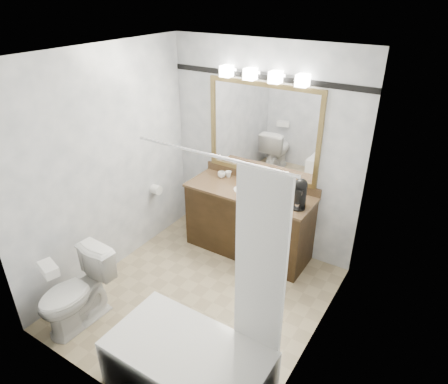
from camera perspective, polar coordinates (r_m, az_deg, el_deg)
The scene contains 15 objects.
room at distance 3.71m, azimuth -3.78°, elevation -0.41°, with size 2.42×2.62×2.52m.
vanity at distance 4.86m, azimuth 3.55°, elevation -4.05°, with size 1.53×0.58×0.97m.
mirror at distance 4.62m, azimuth 5.55°, elevation 8.68°, with size 1.40×0.04×1.10m.
vanity_light_bar at distance 4.41m, azimuth 5.59°, elevation 16.29°, with size 1.02×0.14×0.12m.
accent_stripe at distance 4.48m, azimuth 5.98°, elevation 16.00°, with size 2.40×0.01×0.06m, color black.
bathtub at distance 3.51m, azimuth -4.60°, elevation -23.05°, with size 1.30×0.75×1.96m.
tp_roll at distance 5.07m, azimuth -9.66°, elevation 0.34°, with size 0.12×0.12×0.11m, color white.
toilet at distance 4.17m, azimuth -20.43°, elevation -13.32°, with size 0.42×0.74×0.75m, color white.
tissue_box at distance 3.84m, azimuth -23.77°, elevation -10.02°, with size 0.21×0.12×0.09m, color white.
coffee_maker at distance 4.33m, azimuth 10.82°, elevation -0.06°, with size 0.17×0.21×0.32m.
cup_left at distance 4.95m, azimuth -0.35°, elevation 2.49°, with size 0.09×0.09×0.07m, color white.
cup_right at distance 4.97m, azimuth 0.62°, elevation 2.56°, with size 0.08×0.08×0.07m, color white.
soap_bottle_a at distance 4.81m, azimuth 3.55°, elevation 1.80°, with size 0.05×0.05×0.10m, color white.
soap_bottle_b at distance 4.69m, azimuth 6.72°, elevation 0.78°, with size 0.06×0.06×0.08m, color white.
soap_bar at distance 4.71m, azimuth 5.41°, elevation 0.62°, with size 0.08×0.05×0.02m, color beige.
Camera 1 is at (1.96, -2.63, 2.99)m, focal length 32.00 mm.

